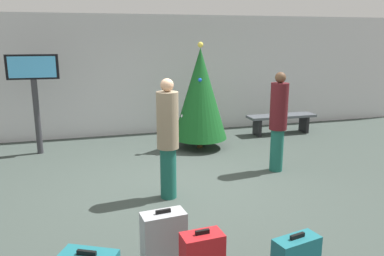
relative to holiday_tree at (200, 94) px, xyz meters
The scene contains 8 objects.
ground_plane 2.55m from the holiday_tree, 115.39° to the right, with size 16.00×16.00×0.00m, color #38423D.
back_wall 1.97m from the holiday_tree, 119.57° to the left, with size 16.00×0.20×2.89m, color silver.
holiday_tree is the anchor object (origin of this frame).
flight_info_kiosk 3.39m from the holiday_tree, behind, with size 1.00×0.15×2.04m.
waiting_bench 2.53m from the holiday_tree, 14.98° to the left, with size 1.74×0.44×0.48m.
traveller_0 2.73m from the holiday_tree, 117.25° to the right, with size 0.32×0.32×1.80m.
traveller_1 2.01m from the holiday_tree, 63.50° to the right, with size 0.37×0.37×1.79m.
suitcase_3 4.48m from the holiday_tree, 112.32° to the right, with size 0.49×0.28×0.60m.
Camera 1 is at (-1.44, -5.69, 2.38)m, focal length 35.80 mm.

